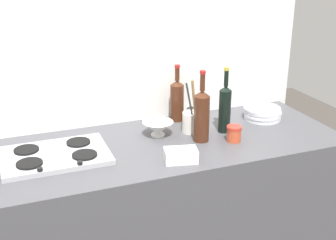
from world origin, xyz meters
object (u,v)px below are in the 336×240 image
at_px(plate_stack, 262,113).
at_px(wine_bottle_mid_right, 202,115).
at_px(stovetop_hob, 55,155).
at_px(butter_dish, 181,155).
at_px(condiment_jar_front, 234,134).
at_px(mixing_bowl, 158,128).
at_px(wine_bottle_leftmost, 225,108).
at_px(condiment_jar_rear, 193,116).
at_px(utensil_crock, 192,121).
at_px(wine_bottle_mid_left, 177,99).

bearing_deg(plate_stack, wine_bottle_mid_right, -161.37).
bearing_deg(stovetop_hob, plate_stack, 4.58).
distance_m(butter_dish, condiment_jar_front, 0.36).
bearing_deg(plate_stack, butter_dish, -152.36).
bearing_deg(mixing_bowl, wine_bottle_mid_right, -36.87).
bearing_deg(wine_bottle_leftmost, condiment_jar_rear, 122.51).
relative_size(utensil_crock, condiment_jar_rear, 3.34).
height_order(wine_bottle_leftmost, utensil_crock, wine_bottle_leftmost).
xyz_separation_m(butter_dish, utensil_crock, (0.19, 0.31, 0.03)).
relative_size(stovetop_hob, butter_dish, 3.26).
distance_m(wine_bottle_mid_left, condiment_jar_front, 0.42).
bearing_deg(mixing_bowl, condiment_jar_front, -31.24).
xyz_separation_m(mixing_bowl, utensil_crock, (0.19, -0.02, 0.02)).
relative_size(butter_dish, utensil_crock, 0.51).
xyz_separation_m(plate_stack, wine_bottle_mid_right, (-0.46, -0.16, 0.11)).
height_order(mixing_bowl, butter_dish, mixing_bowl).
relative_size(wine_bottle_leftmost, wine_bottle_mid_left, 1.10).
bearing_deg(butter_dish, mixing_bowl, 89.15).
relative_size(plate_stack, utensil_crock, 0.73).
relative_size(stovetop_hob, mixing_bowl, 3.04).
bearing_deg(stovetop_hob, wine_bottle_mid_left, 19.40).
xyz_separation_m(stovetop_hob, utensil_crock, (0.73, 0.06, 0.05)).
bearing_deg(condiment_jar_rear, wine_bottle_mid_right, -104.35).
xyz_separation_m(wine_bottle_mid_right, mixing_bowl, (-0.18, 0.14, -0.10)).
distance_m(mixing_bowl, condiment_jar_rear, 0.26).
bearing_deg(utensil_crock, mixing_bowl, 175.22).
relative_size(stovetop_hob, plate_stack, 2.28).
bearing_deg(wine_bottle_mid_right, condiment_jar_front, -23.45).
relative_size(mixing_bowl, utensil_crock, 0.55).
bearing_deg(mixing_bowl, stovetop_hob, -171.82).
distance_m(wine_bottle_mid_left, mixing_bowl, 0.26).
bearing_deg(condiment_jar_rear, mixing_bowl, -158.66).
distance_m(stovetop_hob, butter_dish, 0.59).
bearing_deg(butter_dish, condiment_jar_rear, 59.28).
bearing_deg(wine_bottle_mid_left, condiment_jar_front, -67.44).
height_order(plate_stack, condiment_jar_rear, condiment_jar_rear).
bearing_deg(wine_bottle_mid_left, wine_bottle_mid_right, -89.11).
height_order(stovetop_hob, condiment_jar_front, condiment_jar_front).
distance_m(wine_bottle_leftmost, condiment_jar_rear, 0.22).
height_order(wine_bottle_leftmost, butter_dish, wine_bottle_leftmost).
distance_m(plate_stack, utensil_crock, 0.46).
distance_m(wine_bottle_leftmost, wine_bottle_mid_left, 0.30).
bearing_deg(wine_bottle_mid_left, wine_bottle_leftmost, -55.33).
relative_size(stovetop_hob, condiment_jar_front, 6.06).
bearing_deg(condiment_jar_rear, butter_dish, -120.72).
bearing_deg(wine_bottle_leftmost, condiment_jar_front, -95.69).
relative_size(wine_bottle_mid_right, butter_dish, 2.43).
bearing_deg(condiment_jar_rear, wine_bottle_mid_left, 128.83).
distance_m(plate_stack, wine_bottle_mid_left, 0.50).
height_order(plate_stack, mixing_bowl, mixing_bowl).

